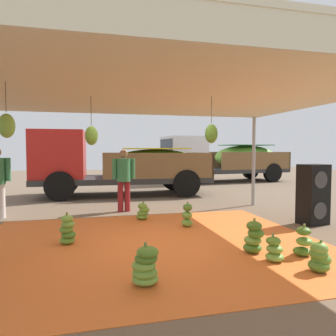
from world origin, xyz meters
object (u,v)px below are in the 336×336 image
banana_bunch_0 (143,212)px  banana_bunch_6 (274,250)px  banana_bunch_2 (254,238)px  cargo_truck_main (116,164)px  worker_1 (124,175)px  speaker_stack (313,194)px  banana_bunch_7 (145,267)px  banana_bunch_4 (303,243)px  banana_bunch_3 (319,258)px  cargo_truck_far (222,159)px  banana_bunch_8 (187,216)px  banana_bunch_5 (67,231)px

banana_bunch_0 → banana_bunch_6: (1.47, -3.36, -0.02)m
banana_bunch_2 → cargo_truck_main: cargo_truck_main is taller
banana_bunch_2 → cargo_truck_main: (-1.62, 7.44, 0.94)m
worker_1 → speaker_stack: (4.05, -2.58, -0.31)m
banana_bunch_2 → banana_bunch_7: banana_bunch_2 is taller
cargo_truck_main → worker_1: 3.30m
speaker_stack → banana_bunch_6: bearing=-138.5°
banana_bunch_4 → speaker_stack: 2.56m
speaker_stack → banana_bunch_3: bearing=-126.7°
banana_bunch_2 → cargo_truck_far: 12.18m
banana_bunch_3 → banana_bunch_4: banana_bunch_4 is taller
banana_bunch_8 → cargo_truck_far: 10.60m
banana_bunch_3 → cargo_truck_far: 12.92m
worker_1 → banana_bunch_6: bearing=-68.6°
banana_bunch_6 → cargo_truck_far: (4.27, 11.75, 1.07)m
banana_bunch_8 → worker_1: bearing=118.0°
banana_bunch_7 → cargo_truck_far: size_ratio=0.08×
banana_bunch_6 → cargo_truck_main: (-1.73, 7.87, 1.01)m
banana_bunch_5 → banana_bunch_8: banana_bunch_5 is taller
cargo_truck_far → banana_bunch_6: bearing=-110.0°
banana_bunch_7 → cargo_truck_main: bearing=87.8°
banana_bunch_6 → banana_bunch_8: bearing=104.8°
banana_bunch_7 → cargo_truck_main: cargo_truck_main is taller
banana_bunch_7 → worker_1: bearing=87.0°
worker_1 → banana_bunch_7: bearing=-93.0°
banana_bunch_4 → worker_1: (-2.38, 4.47, 0.78)m
banana_bunch_3 → cargo_truck_main: cargo_truck_main is taller
banana_bunch_2 → banana_bunch_6: banana_bunch_2 is taller
banana_bunch_2 → banana_bunch_4: bearing=-24.4°
banana_bunch_3 → cargo_truck_far: bearing=72.4°
banana_bunch_6 → speaker_stack: size_ratio=0.31×
banana_bunch_2 → banana_bunch_6: (0.11, -0.43, -0.08)m
worker_1 → speaker_stack: worker_1 is taller
banana_bunch_3 → banana_bunch_8: 3.10m
banana_bunch_0 → banana_bunch_5: 2.36m
banana_bunch_0 → banana_bunch_3: (1.84, -3.88, 0.00)m
banana_bunch_3 → cargo_truck_far: size_ratio=0.06×
cargo_truck_main → cargo_truck_far: 7.15m
banana_bunch_5 → banana_bunch_7: banana_bunch_5 is taller
cargo_truck_main → banana_bunch_0: bearing=-86.6°
banana_bunch_4 → banana_bunch_7: (-2.64, -0.49, 0.02)m
banana_bunch_6 → cargo_truck_far: size_ratio=0.06×
banana_bunch_6 → banana_bunch_7: (-2.06, -0.38, 0.06)m
banana_bunch_0 → banana_bunch_4: (2.05, -3.25, 0.02)m
banana_bunch_0 → banana_bunch_2: 3.23m
banana_bunch_2 → banana_bunch_6: 0.45m
banana_bunch_0 → banana_bunch_5: bearing=-134.5°
banana_bunch_3 → banana_bunch_6: (-0.38, 0.52, -0.02)m
banana_bunch_3 → cargo_truck_far: (3.89, 12.27, 1.04)m
banana_bunch_0 → speaker_stack: speaker_stack is taller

